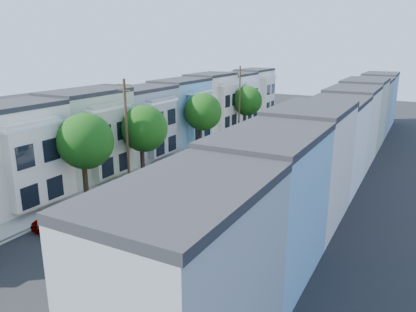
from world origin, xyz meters
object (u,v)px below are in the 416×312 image
tree_far_r (331,114)px  parked_left_c (130,185)px  fedex_truck (237,157)px  parked_right_b (205,218)px  tree_e (247,101)px  lead_sedan (276,147)px  utility_pole_near (127,132)px  tree_d (202,112)px  utility_pole_far (239,100)px  parked_right_c (295,150)px  parked_right_a (155,257)px  tree_c (143,129)px  parked_right_d (314,136)px  parked_left_d (196,154)px  motorcycle (138,276)px  tree_b (85,141)px  parked_left_b (60,215)px

tree_far_r → parked_left_c: tree_far_r is taller
fedex_truck → parked_right_b: size_ratio=1.51×
tree_e → lead_sedan: (8.60, -10.32, -4.02)m
parked_right_b → utility_pole_near: bearing=154.7°
tree_d → utility_pole_far: utility_pole_far is taller
utility_pole_near → lead_sedan: utility_pole_near is taller
lead_sedan → parked_right_c: (2.60, -0.80, 0.07)m
utility_pole_near → parked_left_c: utility_pole_near is taller
tree_d → fedex_truck: tree_d is taller
tree_e → tree_far_r: bearing=-6.6°
parked_right_a → parked_right_b: parked_right_b is taller
fedex_truck → parked_left_c: 11.87m
tree_c → parked_right_d: 27.31m
lead_sedan → parked_right_b: (2.60, -23.46, 0.03)m
utility_pole_near → parked_left_d: bearing=82.5°
utility_pole_near → tree_c: bearing=90.0°
fedex_truck → parked_right_c: fedex_truck is taller
tree_d → motorcycle: size_ratio=3.28×
tree_far_r → parked_right_b: 32.49m
utility_pole_near → parked_left_c: (1.40, -1.61, -4.54)m
tree_d → tree_b: bearing=-90.0°
utility_pole_near → tree_d: bearing=90.0°
parked_right_a → tree_c: bearing=131.6°
tree_b → parked_left_d: tree_b is taller
lead_sedan → parked_right_a: 29.87m
tree_b → tree_c: tree_b is taller
utility_pole_far → parked_right_a: (11.20, -37.28, -4.53)m
parked_right_c → parked_right_d: 9.45m
tree_b → parked_right_d: size_ratio=1.69×
fedex_truck → utility_pole_near: bearing=-134.2°
tree_e → parked_left_d: size_ratio=1.72×
fedex_truck → parked_right_b: fedex_truck is taller
tree_e → parked_right_a: tree_e is taller
tree_b → tree_d: tree_b is taller
parked_right_b → parked_right_a: bearing=-91.3°
utility_pole_far → parked_left_d: size_ratio=2.46×
parked_right_d → tree_b: bearing=-111.4°
tree_b → tree_c: size_ratio=1.05×
tree_far_r → lead_sedan: size_ratio=1.29×
utility_pole_far → parked_left_d: 16.08m
tree_b → utility_pole_near: utility_pole_near is taller
tree_b → tree_far_r: size_ratio=1.40×
tree_b → tree_d: size_ratio=1.06×
parked_left_c → parked_right_c: 21.63m
utility_pole_near → motorcycle: size_ratio=4.47×
parked_left_b → parked_right_d: (9.80, 36.94, -0.08)m
tree_c → parked_right_a: size_ratio=1.78×
lead_sedan → parked_left_b: size_ratio=0.91×
tree_b → tree_d: 20.06m
fedex_truck → tree_far_r: bearing=71.4°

